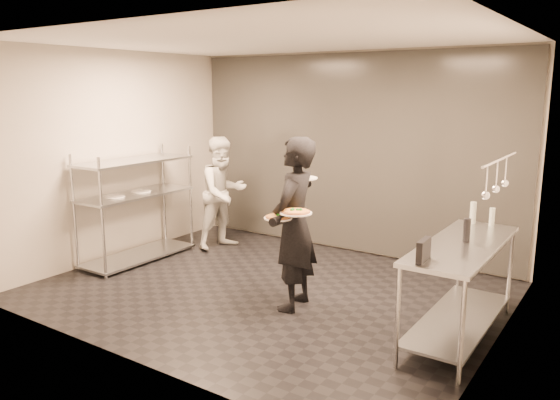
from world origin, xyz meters
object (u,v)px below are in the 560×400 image
Objects in this scene: pizza_plate_far at (296,212)px; waiter at (294,224)px; salad_plate at (303,176)px; pos_monitor at (424,250)px; chef at (223,193)px; prep_counter at (461,274)px; pizza_plate_near at (278,217)px; bottle_green at (473,213)px; bottle_dark at (467,230)px; pass_rack at (136,204)px; bottle_clear at (492,217)px.

waiter is at bearing 126.04° from pizza_plate_far.
salad_plate is 1.80m from pos_monitor.
chef is at bearing -133.12° from waiter.
pizza_plate_near is at bearing -166.45° from prep_counter.
bottle_green reaches higher than bottle_dark.
chef is at bearing 175.23° from bottle_green.
salad_plate is 1.80m from bottle_green.
pos_monitor is (4.21, -0.72, 0.24)m from pass_rack.
bottle_dark is (3.74, -1.05, 0.22)m from chef.
pos_monitor is at bearing 62.13° from waiter.
chef is 7.20× the size of bottle_green.
salad_plate reaches higher than pos_monitor.
waiter is 9.80× the size of bottle_clear.
waiter is 1.85m from bottle_green.
salad_plate is 1.36× the size of bottle_green.
chef reaches higher than bottle_clear.
pizza_plate_near is (2.59, -0.42, 0.24)m from pass_rack.
chef reaches higher than bottle_green.
bottle_green is at bearing -80.39° from chef.
pizza_plate_far is 1.27× the size of pos_monitor.
waiter is at bearing -108.44° from chef.
pizza_plate_far is at bearing -66.42° from salad_plate.
bottle_dark is (1.68, 0.28, 0.12)m from waiter.
prep_counter is at bearing 15.78° from pizza_plate_far.
bottle_green is (-0.13, 0.80, 0.41)m from prep_counter.
pos_monitor is (1.60, -0.75, -0.36)m from salad_plate.
pass_rack is 2.68m from waiter.
bottle_clear is at bearing 23.50° from salad_plate.
bottle_clear is (1.58, 1.23, -0.08)m from pizza_plate_far.
pizza_plate_near is 1.28× the size of bottle_green.
waiter is 1.12× the size of chef.
chef is 5.05× the size of pizza_plate_far.
chef reaches higher than pizza_plate_near.
chef is 4.05m from pos_monitor.
pass_rack is 7.34× the size of bottle_dark.
prep_counter is 7.99× the size of bottle_green.
prep_counter is 5.60× the size of pizza_plate_far.
prep_counter is at bearing -103.83° from bottle_dark.
bottle_green reaches higher than pizza_plate_near.
bottle_clear is at bearing 34.13° from pizza_plate_near.
pizza_plate_far is 1.86m from bottle_green.
bottle_green is at bearing 99.37° from prep_counter.
salad_plate is at bearing -154.04° from bottle_green.
bottle_dark is (1.75, 0.47, 0.02)m from pizza_plate_near.
chef is at bearing 164.27° from bottle_dark.
chef is at bearing 150.27° from pos_monitor.
pizza_plate_near is 0.57m from salad_plate.
pizza_plate_near is 1.56× the size of bottle_clear.
pizza_plate_near is at bearing -92.68° from salad_plate.
waiter reaches higher than bottle_green.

